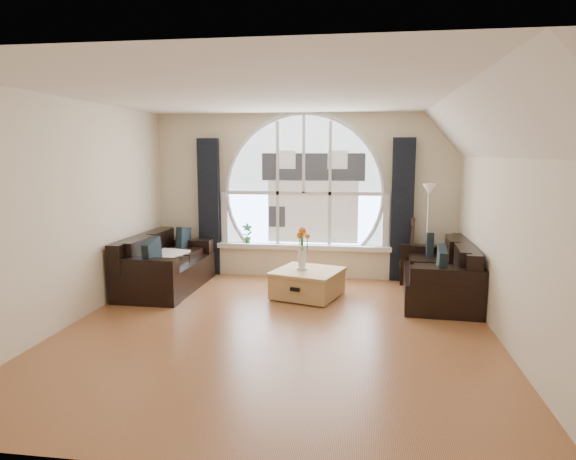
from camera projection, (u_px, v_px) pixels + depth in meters
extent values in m
cube|color=brown|center=(277.00, 329.00, 6.02)|extent=(5.00, 5.50, 0.01)
cube|color=silver|center=(276.00, 94.00, 5.62)|extent=(5.00, 5.50, 0.01)
cube|color=beige|center=(304.00, 196.00, 8.51)|extent=(5.00, 0.01, 2.70)
cube|color=beige|center=(202.00, 269.00, 3.13)|extent=(5.00, 0.01, 2.70)
cube|color=beige|center=(73.00, 212.00, 6.17)|extent=(0.01, 5.50, 2.70)
cube|color=beige|center=(507.00, 220.00, 5.46)|extent=(0.01, 5.50, 2.70)
cube|color=silver|center=(483.00, 124.00, 5.35)|extent=(0.92, 5.50, 0.72)
cube|color=silver|center=(304.00, 179.00, 8.44)|extent=(2.60, 0.06, 2.15)
cube|color=white|center=(303.00, 247.00, 8.53)|extent=(2.90, 0.22, 0.08)
cube|color=white|center=(304.00, 180.00, 8.41)|extent=(2.76, 0.08, 2.15)
cube|color=silver|center=(313.00, 187.00, 8.42)|extent=(1.70, 0.02, 1.50)
cube|color=black|center=(209.00, 207.00, 8.65)|extent=(0.35, 0.12, 2.30)
cube|color=black|center=(402.00, 210.00, 8.19)|extent=(0.35, 0.12, 2.30)
cube|color=black|center=(167.00, 263.00, 7.76)|extent=(0.97, 1.88, 0.83)
cube|color=black|center=(438.00, 272.00, 7.19)|extent=(1.04, 1.90, 0.82)
cube|color=tan|center=(308.00, 282.00, 7.35)|extent=(1.11, 1.11, 0.43)
cube|color=silver|center=(165.00, 256.00, 7.78)|extent=(0.66, 0.66, 0.10)
cube|color=white|center=(302.00, 243.00, 7.31)|extent=(0.24, 0.24, 0.70)
cube|color=#B2B2B2|center=(427.00, 237.00, 7.77)|extent=(0.24, 0.24, 1.60)
cube|color=brown|center=(411.00, 250.00, 8.13)|extent=(0.42, 0.35, 1.06)
imported|color=#1E6023|center=(247.00, 233.00, 8.64)|extent=(0.20, 0.17, 0.33)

